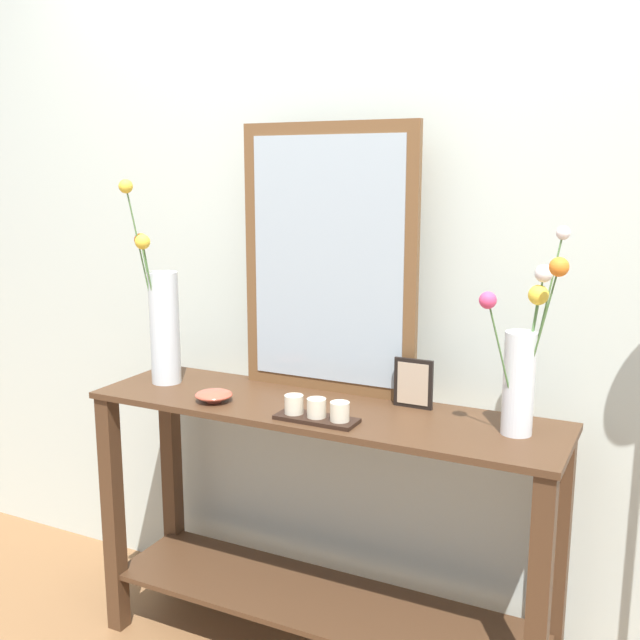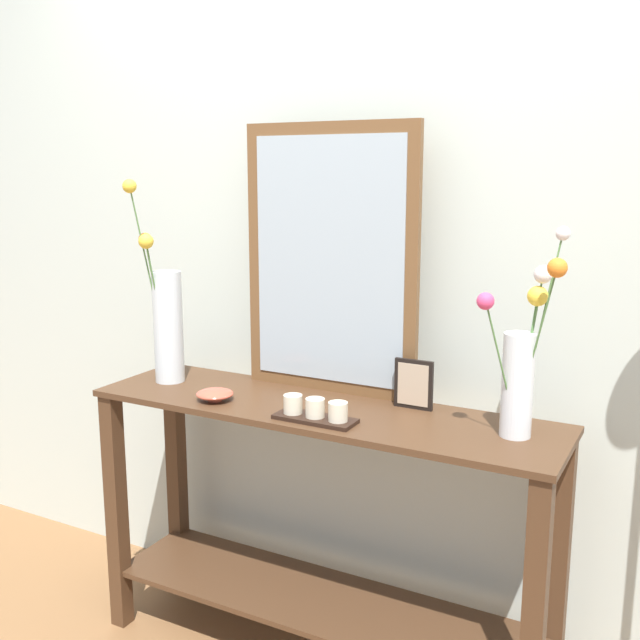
# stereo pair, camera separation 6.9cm
# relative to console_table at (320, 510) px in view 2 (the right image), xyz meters

# --- Properties ---
(wall_back) EXTENTS (6.40, 0.08, 2.70)m
(wall_back) POSITION_rel_console_table_xyz_m (0.00, 0.32, 0.83)
(wall_back) COLOR beige
(wall_back) RESTS_ON ground
(console_table) EXTENTS (1.49, 0.40, 0.86)m
(console_table) POSITION_rel_console_table_xyz_m (0.00, 0.00, 0.00)
(console_table) COLOR #472D1C
(console_table) RESTS_ON ground
(mirror_leaning) EXTENTS (0.60, 0.03, 0.86)m
(mirror_leaning) POSITION_rel_console_table_xyz_m (-0.05, 0.17, 0.77)
(mirror_leaning) COLOR brown
(mirror_leaning) RESTS_ON console_table
(tall_vase_left) EXTENTS (0.16, 0.17, 0.68)m
(tall_vase_left) POSITION_rel_console_table_xyz_m (-0.59, 0.01, 0.56)
(tall_vase_left) COLOR silver
(tall_vase_left) RESTS_ON console_table
(vase_right) EXTENTS (0.21, 0.20, 0.57)m
(vase_right) POSITION_rel_console_table_xyz_m (0.60, 0.03, 0.55)
(vase_right) COLOR silver
(vase_right) RESTS_ON console_table
(candle_tray) EXTENTS (0.24, 0.09, 0.07)m
(candle_tray) POSITION_rel_console_table_xyz_m (0.05, -0.12, 0.37)
(candle_tray) COLOR black
(candle_tray) RESTS_ON console_table
(picture_frame_small) EXTENTS (0.12, 0.01, 0.15)m
(picture_frame_small) POSITION_rel_console_table_xyz_m (0.26, 0.12, 0.42)
(picture_frame_small) COLOR black
(picture_frame_small) RESTS_ON console_table
(decorative_bowl) EXTENTS (0.12, 0.12, 0.04)m
(decorative_bowl) POSITION_rel_console_table_xyz_m (-0.32, -0.10, 0.36)
(decorative_bowl) COLOR #B24C38
(decorative_bowl) RESTS_ON console_table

